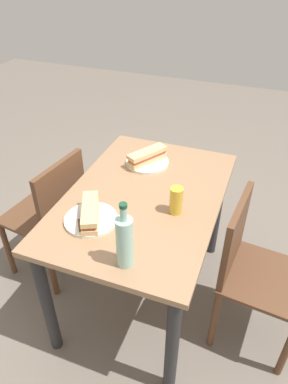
# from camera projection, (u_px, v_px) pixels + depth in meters

# --- Properties ---
(ground_plane) EXTENTS (8.00, 8.00, 0.00)m
(ground_plane) POSITION_uv_depth(u_px,v_px,m) (144.00, 291.00, 2.23)
(ground_plane) COLOR #6B6056
(dining_table) EXTENTS (1.12, 0.76, 0.75)m
(dining_table) POSITION_uv_depth(u_px,v_px,m) (144.00, 214.00, 1.86)
(dining_table) COLOR #997251
(dining_table) RESTS_ON ground
(chair_far) EXTENTS (0.45, 0.45, 0.85)m
(chair_far) POSITION_uv_depth(u_px,v_px,m) (53.00, 212.00, 2.10)
(chair_far) COLOR brown
(chair_far) RESTS_ON ground
(chair_near) EXTENTS (0.44, 0.44, 0.85)m
(chair_near) POSITION_uv_depth(u_px,v_px,m) (250.00, 266.00, 1.76)
(chair_near) COLOR brown
(chair_near) RESTS_ON ground
(plate_near) EXTENTS (0.25, 0.25, 0.01)m
(plate_near) POSITION_uv_depth(u_px,v_px,m) (147.00, 162.00, 2.03)
(plate_near) COLOR silver
(plate_near) RESTS_ON dining_table
(baguette_sandwich_near) EXTENTS (0.24, 0.18, 0.07)m
(baguette_sandwich_near) POSITION_uv_depth(u_px,v_px,m) (147.00, 156.00, 2.01)
(baguette_sandwich_near) COLOR #DBB77A
(baguette_sandwich_near) RESTS_ON plate_near
(knife_near) EXTENTS (0.18, 0.06, 0.01)m
(knife_near) POSITION_uv_depth(u_px,v_px,m) (140.00, 158.00, 2.05)
(knife_near) COLOR silver
(knife_near) RESTS_ON plate_near
(plate_far) EXTENTS (0.25, 0.25, 0.01)m
(plate_far) POSITION_uv_depth(u_px,v_px,m) (91.00, 219.00, 1.62)
(plate_far) COLOR silver
(plate_far) RESTS_ON dining_table
(baguette_sandwich_far) EXTENTS (0.25, 0.17, 0.07)m
(baguette_sandwich_far) POSITION_uv_depth(u_px,v_px,m) (90.00, 212.00, 1.60)
(baguette_sandwich_far) COLOR #DBB77A
(baguette_sandwich_far) RESTS_ON plate_far
(knife_far) EXTENTS (0.16, 0.11, 0.01)m
(knife_far) POSITION_uv_depth(u_px,v_px,m) (79.00, 220.00, 1.60)
(knife_far) COLOR silver
(knife_far) RESTS_ON plate_far
(water_bottle) EXTENTS (0.07, 0.07, 0.30)m
(water_bottle) POSITION_uv_depth(u_px,v_px,m) (125.00, 241.00, 1.35)
(water_bottle) COLOR #99C6B7
(water_bottle) RESTS_ON dining_table
(beer_glass) EXTENTS (0.06, 0.06, 0.14)m
(beer_glass) POSITION_uv_depth(u_px,v_px,m) (176.00, 200.00, 1.64)
(beer_glass) COLOR gold
(beer_glass) RESTS_ON dining_table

